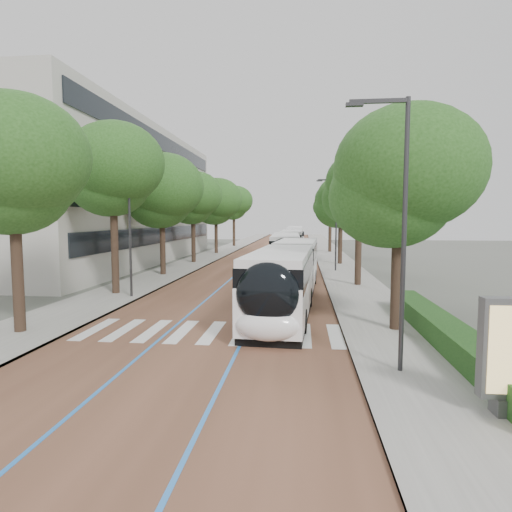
{
  "coord_description": "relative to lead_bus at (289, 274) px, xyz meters",
  "views": [
    {
      "loc": [
        3.82,
        -15.88,
        4.66
      ],
      "look_at": [
        1.07,
        9.83,
        2.4
      ],
      "focal_mm": 30.0,
      "sensor_mm": 36.0,
      "label": 1
    }
  ],
  "objects": [
    {
      "name": "zebra_crossing",
      "position": [
        -2.95,
        -6.44,
        -1.6
      ],
      "size": [
        10.55,
        3.6,
        0.01
      ],
      "color": "silver",
      "rests_on": "ground"
    },
    {
      "name": "bus_queued_3",
      "position": [
        -0.54,
        55.99,
        -0.0
      ],
      "size": [
        2.7,
        12.43,
        3.2
      ],
      "rotation": [
        0.0,
        0.0,
        0.01
      ],
      "color": "white",
      "rests_on": "ground"
    },
    {
      "name": "streetlight_near",
      "position": [
        3.47,
        -10.44,
        3.19
      ],
      "size": [
        1.82,
        0.2,
        8.0
      ],
      "color": "#303033",
      "rests_on": "sidewalk_right"
    },
    {
      "name": "office_building",
      "position": [
        -22.62,
        20.56,
        5.37
      ],
      "size": [
        18.11,
        40.0,
        14.0
      ],
      "color": "#B5B0A7",
      "rests_on": "ground"
    },
    {
      "name": "ground",
      "position": [
        -3.15,
        -7.44,
        -1.63
      ],
      "size": [
        160.0,
        160.0,
        0.0
      ],
      "primitive_type": "plane",
      "color": "#51544C",
      "rests_on": "ground"
    },
    {
      "name": "streetlight_far",
      "position": [
        3.47,
        14.56,
        3.19
      ],
      "size": [
        1.82,
        0.2,
        8.0
      ],
      "color": "#303033",
      "rests_on": "sidewalk_right"
    },
    {
      "name": "lead_bus",
      "position": [
        0.0,
        0.0,
        0.0
      ],
      "size": [
        3.63,
        18.51,
        3.2
      ],
      "rotation": [
        0.0,
        0.0,
        -0.06
      ],
      "color": "black",
      "rests_on": "ground"
    },
    {
      "name": "bus_queued_1",
      "position": [
        -0.56,
        28.8,
        -0.0
      ],
      "size": [
        2.66,
        12.42,
        3.2
      ],
      "rotation": [
        0.0,
        0.0,
        -0.01
      ],
      "color": "white",
      "rests_on": "ground"
    },
    {
      "name": "hedge",
      "position": [
        5.95,
        -7.44,
        -1.11
      ],
      "size": [
        1.2,
        14.0,
        0.8
      ],
      "primitive_type": "cube",
      "color": "#153E16",
      "rests_on": "sidewalk_right"
    },
    {
      "name": "sidewalk_left",
      "position": [
        -10.65,
        32.56,
        -1.57
      ],
      "size": [
        4.0,
        140.0,
        0.12
      ],
      "primitive_type": "cube",
      "color": "gray",
      "rests_on": "ground"
    },
    {
      "name": "trees_right",
      "position": [
        4.55,
        11.98,
        4.68
      ],
      "size": [
        5.88,
        47.4,
        8.87
      ],
      "color": "black",
      "rests_on": "ground"
    },
    {
      "name": "bus_queued_0",
      "position": [
        -0.8,
        16.11,
        -0.0
      ],
      "size": [
        2.83,
        12.46,
        3.2
      ],
      "rotation": [
        0.0,
        0.0,
        0.02
      ],
      "color": "white",
      "rests_on": "ground"
    },
    {
      "name": "kerb_right",
      "position": [
        2.45,
        32.56,
        -1.57
      ],
      "size": [
        0.2,
        140.0,
        0.14
      ],
      "primitive_type": "cube",
      "color": "gray",
      "rests_on": "ground"
    },
    {
      "name": "lane_line_left",
      "position": [
        -4.75,
        32.56,
        -1.6
      ],
      "size": [
        0.12,
        126.0,
        0.01
      ],
      "primitive_type": "cube",
      "color": "blue",
      "rests_on": "road"
    },
    {
      "name": "trees_left",
      "position": [
        -10.65,
        18.55,
        5.14
      ],
      "size": [
        6.45,
        60.71,
        9.8
      ],
      "color": "black",
      "rests_on": "ground"
    },
    {
      "name": "kerb_left",
      "position": [
        -8.75,
        32.56,
        -1.57
      ],
      "size": [
        0.2,
        140.0,
        0.14
      ],
      "primitive_type": "cube",
      "color": "gray",
      "rests_on": "ground"
    },
    {
      "name": "ad_panel",
      "position": [
        5.45,
        -13.17,
        -0.06
      ],
      "size": [
        1.33,
        0.53,
        2.75
      ],
      "rotation": [
        0.0,
        0.0,
        0.03
      ],
      "color": "#59595B",
      "rests_on": "sidewalk_right"
    },
    {
      "name": "lamp_post_left",
      "position": [
        -9.25,
        0.56,
        2.49
      ],
      "size": [
        0.14,
        0.14,
        8.0
      ],
      "primitive_type": "cylinder",
      "color": "#303033",
      "rests_on": "sidewalk_left"
    },
    {
      "name": "bus_queued_2",
      "position": [
        -0.43,
        42.66,
        -0.0
      ],
      "size": [
        2.88,
        12.46,
        3.2
      ],
      "rotation": [
        0.0,
        0.0,
        0.03
      ],
      "color": "white",
      "rests_on": "ground"
    },
    {
      "name": "sidewalk_right",
      "position": [
        4.35,
        32.56,
        -1.57
      ],
      "size": [
        4.0,
        140.0,
        0.12
      ],
      "primitive_type": "cube",
      "color": "gray",
      "rests_on": "ground"
    },
    {
      "name": "road",
      "position": [
        -3.15,
        32.56,
        -1.62
      ],
      "size": [
        11.0,
        140.0,
        0.02
      ],
      "primitive_type": "cube",
      "color": "brown",
      "rests_on": "ground"
    },
    {
      "name": "lane_line_right",
      "position": [
        -1.55,
        32.56,
        -1.6
      ],
      "size": [
        0.12,
        126.0,
        0.01
      ],
      "primitive_type": "cube",
      "color": "blue",
      "rests_on": "road"
    }
  ]
}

